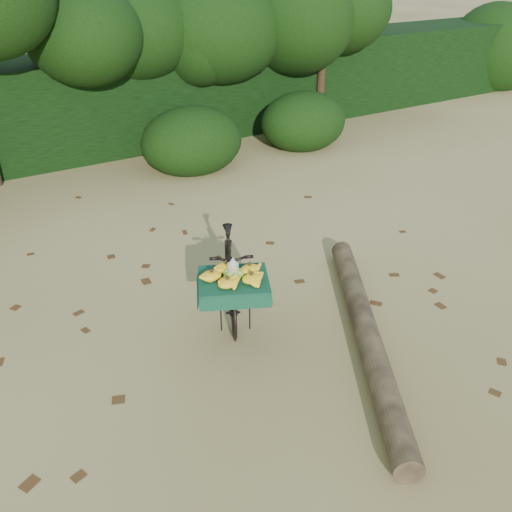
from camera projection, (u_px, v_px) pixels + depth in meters
ground at (235, 303)px, 6.29m from camera, size 80.00×80.00×0.00m
vendor_bicycle at (230, 275)px, 5.91m from camera, size 1.21×1.75×0.95m
fallen_log at (366, 331)px, 5.62m from camera, size 1.98×3.13×0.25m
hedge_backdrop at (77, 106)px, 10.53m from camera, size 26.00×1.80×1.80m
tree_row at (40, 56)px, 9.10m from camera, size 14.50×2.00×4.00m
bush_clumps at (140, 153)px, 9.49m from camera, size 8.80×1.70×0.90m
leaf_litter at (210, 277)px, 6.77m from camera, size 7.00×7.30×0.01m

